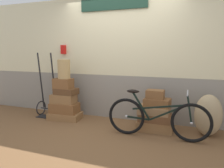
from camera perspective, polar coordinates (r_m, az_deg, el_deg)
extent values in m
cube|color=brown|center=(4.17, -1.24, -12.27)|extent=(9.06, 5.20, 0.06)
cube|color=gray|center=(4.79, 2.58, -3.27)|extent=(7.06, 0.20, 0.94)
cube|color=beige|center=(4.70, 2.69, 12.35)|extent=(7.06, 0.20, 1.65)
cube|color=#193828|center=(4.73, 0.27, 20.16)|extent=(1.44, 0.04, 0.24)
cube|color=red|center=(5.16, -12.53, 8.74)|extent=(0.10, 0.08, 0.20)
cube|color=olive|center=(4.87, -12.08, -8.09)|extent=(0.72, 0.49, 0.14)
cube|color=brown|center=(4.84, -12.26, -6.09)|extent=(0.61, 0.38, 0.21)
cube|color=olive|center=(4.82, -12.49, -3.74)|extent=(0.53, 0.34, 0.19)
cube|color=brown|center=(4.79, -11.86, -1.86)|extent=(0.48, 0.33, 0.13)
cube|color=brown|center=(4.76, -12.57, 0.15)|extent=(0.41, 0.27, 0.21)
cube|color=olive|center=(4.22, 11.06, -10.40)|extent=(0.67, 0.51, 0.18)
cube|color=brown|center=(4.13, 11.11, -8.51)|extent=(0.58, 0.38, 0.14)
cube|color=#9E754C|center=(4.11, 10.91, -6.64)|extent=(0.56, 0.39, 0.13)
cube|color=brown|center=(4.10, 11.69, -4.73)|extent=(0.48, 0.36, 0.15)
cube|color=brown|center=(4.06, 11.18, -2.65)|extent=(0.32, 0.23, 0.16)
cylinder|color=tan|center=(4.72, -12.41, 3.82)|extent=(0.26, 0.26, 0.40)
torus|color=black|center=(5.31, -17.97, -5.91)|extent=(0.03, 0.32, 0.32)
torus|color=black|center=(5.07, -14.41, -6.44)|extent=(0.03, 0.32, 0.32)
cylinder|color=black|center=(5.18, -16.23, -6.17)|extent=(0.40, 0.02, 0.02)
cylinder|color=black|center=(5.17, -18.03, 0.80)|extent=(0.03, 0.16, 1.25)
cylinder|color=black|center=(4.96, -14.96, 0.63)|extent=(0.03, 0.16, 1.25)
cube|color=black|center=(5.14, -16.90, -8.11)|extent=(0.36, 0.22, 0.02)
ellipsoid|color=tan|center=(4.14, 23.75, -7.46)|extent=(0.45, 0.39, 0.72)
torus|color=black|center=(3.88, 3.76, -8.40)|extent=(0.64, 0.07, 0.64)
sphere|color=#B2B2B7|center=(3.88, 3.76, -8.40)|extent=(0.05, 0.05, 0.05)
torus|color=black|center=(3.75, 19.96, -9.53)|extent=(0.64, 0.07, 0.64)
sphere|color=#B2B2B7|center=(3.75, 19.96, -9.53)|extent=(0.05, 0.05, 0.05)
cube|color=black|center=(3.72, 14.28, -7.25)|extent=(0.60, 0.04, 0.32)
cube|color=black|center=(3.76, 7.62, -5.69)|extent=(0.32, 0.04, 0.47)
cube|color=black|center=(3.83, 6.72, -8.77)|extent=(0.41, 0.04, 0.04)
cube|color=black|center=(3.71, 12.05, -5.89)|extent=(0.88, 0.05, 0.16)
cube|color=black|center=(3.68, 19.51, -6.14)|extent=(0.11, 0.03, 0.46)
ellipsoid|color=black|center=(3.74, 5.49, -1.88)|extent=(0.22, 0.10, 0.06)
cylinder|color=#A5A5AD|center=(3.63, 19.08, -2.17)|extent=(0.04, 0.46, 0.02)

